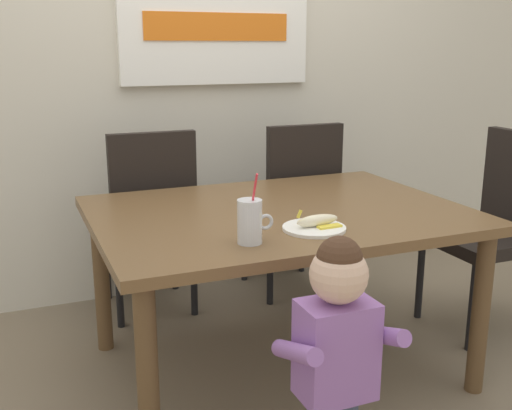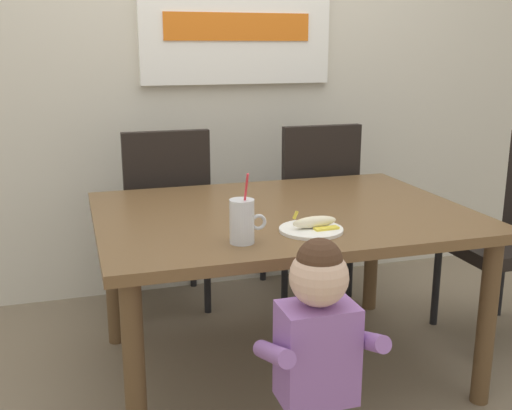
{
  "view_description": "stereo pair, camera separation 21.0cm",
  "coord_description": "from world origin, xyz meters",
  "views": [
    {
      "loc": [
        -1.0,
        -2.18,
        1.35
      ],
      "look_at": [
        -0.15,
        -0.11,
        0.77
      ],
      "focal_mm": 43.06,
      "sensor_mm": 36.0,
      "label": 1
    },
    {
      "loc": [
        -0.8,
        -2.25,
        1.35
      ],
      "look_at": [
        -0.15,
        -0.11,
        0.77
      ],
      "focal_mm": 43.06,
      "sensor_mm": 36.0,
      "label": 2
    }
  ],
  "objects": [
    {
      "name": "ground_plane",
      "position": [
        0.0,
        0.0,
        0.0
      ],
      "size": [
        24.0,
        24.0,
        0.0
      ],
      "primitive_type": "plane",
      "color": "#7A6B56"
    },
    {
      "name": "peeled_banana",
      "position": [
        0.02,
        -0.3,
        0.74
      ],
      "size": [
        0.17,
        0.11,
        0.07
      ],
      "rotation": [
        0.0,
        0.0,
        0.06
      ],
      "color": "#F4EAC6",
      "rests_on": "snack_plate"
    },
    {
      "name": "back_wall",
      "position": [
        0.0,
        1.11,
        1.45
      ],
      "size": [
        6.4,
        0.17,
        2.9
      ],
      "color": "beige",
      "rests_on": "ground"
    },
    {
      "name": "dining_chair_right",
      "position": [
        0.43,
        0.74,
        0.54
      ],
      "size": [
        0.44,
        0.44,
        0.96
      ],
      "rotation": [
        0.0,
        0.0,
        3.14
      ],
      "color": "black",
      "rests_on": "ground"
    },
    {
      "name": "dining_chair_left",
      "position": [
        -0.36,
        0.77,
        0.54
      ],
      "size": [
        0.44,
        0.45,
        0.96
      ],
      "rotation": [
        0.0,
        0.0,
        3.14
      ],
      "color": "black",
      "rests_on": "ground"
    },
    {
      "name": "dining_table",
      "position": [
        0.0,
        0.0,
        0.63
      ],
      "size": [
        1.48,
        1.09,
        0.71
      ],
      "color": "brown",
      "rests_on": "ground"
    },
    {
      "name": "snack_plate",
      "position": [
        0.0,
        -0.3,
        0.72
      ],
      "size": [
        0.23,
        0.23,
        0.01
      ],
      "primitive_type": "cylinder",
      "color": "white",
      "rests_on": "dining_table"
    },
    {
      "name": "toddler_standing",
      "position": [
        -0.16,
        -0.77,
        0.53
      ],
      "size": [
        0.33,
        0.24,
        0.84
      ],
      "color": "#3F4760",
      "rests_on": "ground"
    },
    {
      "name": "milk_cup",
      "position": [
        -0.27,
        -0.36,
        0.78
      ],
      "size": [
        0.13,
        0.09,
        0.25
      ],
      "color": "silver",
      "rests_on": "dining_table"
    }
  ]
}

